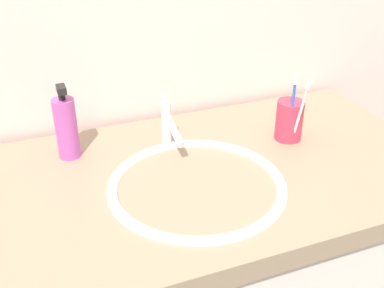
# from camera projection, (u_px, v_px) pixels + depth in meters

# --- Properties ---
(sink_basin) EXTENTS (0.40, 0.40, 0.11)m
(sink_basin) POSITION_uv_depth(u_px,v_px,m) (197.00, 200.00, 1.05)
(sink_basin) COLOR white
(sink_basin) RESTS_ON vanity_counter
(faucet) EXTENTS (0.02, 0.15, 0.13)m
(faucet) POSITION_uv_depth(u_px,v_px,m) (169.00, 125.00, 1.16)
(faucet) COLOR silver
(faucet) RESTS_ON sink_basin
(toothbrush_cup) EXTENTS (0.07, 0.07, 0.10)m
(toothbrush_cup) POSITION_uv_depth(u_px,v_px,m) (289.00, 120.00, 1.20)
(toothbrush_cup) COLOR #D8334C
(toothbrush_cup) RESTS_ON vanity_counter
(toothbrush_blue) EXTENTS (0.03, 0.03, 0.19)m
(toothbrush_blue) POSITION_uv_depth(u_px,v_px,m) (293.00, 104.00, 1.15)
(toothbrush_blue) COLOR blue
(toothbrush_blue) RESTS_ON toothbrush_cup
(toothbrush_white) EXTENTS (0.01, 0.06, 0.18)m
(toothbrush_white) POSITION_uv_depth(u_px,v_px,m) (302.00, 108.00, 1.13)
(toothbrush_white) COLOR white
(toothbrush_white) RESTS_ON toothbrush_cup
(soap_dispenser) EXTENTS (0.05, 0.06, 0.19)m
(soap_dispenser) POSITION_uv_depth(u_px,v_px,m) (66.00, 127.00, 1.11)
(soap_dispenser) COLOR #B24CA5
(soap_dispenser) RESTS_ON vanity_counter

